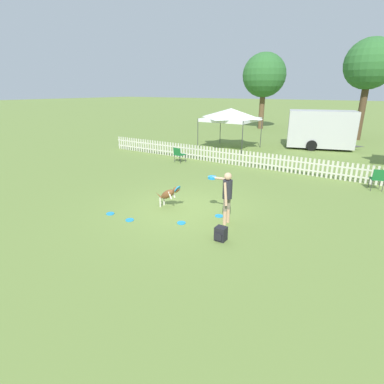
{
  "coord_description": "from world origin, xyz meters",
  "views": [
    {
      "loc": [
        5.2,
        -7.71,
        3.81
      ],
      "look_at": [
        0.36,
        -0.22,
        0.75
      ],
      "focal_mm": 28.0,
      "sensor_mm": 36.0,
      "label": 1
    }
  ],
  "objects_px": {
    "backpack_on_grass": "(221,234)",
    "equipment_trailer": "(320,129)",
    "frisbee_near_handler": "(130,220)",
    "tree_left_grove": "(264,76)",
    "folding_chair_center": "(378,178)",
    "frisbee_near_dog": "(110,214)",
    "folding_chair_blue_left": "(179,154)",
    "tree_right_grove": "(370,65)",
    "leaping_dog": "(169,194)",
    "frisbee_midfield": "(181,223)",
    "handler_person": "(226,192)",
    "canopy_tent_main": "(231,115)",
    "frisbee_far_scatter": "(219,216)"
  },
  "relations": [
    {
      "from": "handler_person",
      "to": "frisbee_far_scatter",
      "type": "distance_m",
      "value": 1.1
    },
    {
      "from": "frisbee_near_handler",
      "to": "backpack_on_grass",
      "type": "xyz_separation_m",
      "value": [
        2.95,
        0.38,
        0.18
      ]
    },
    {
      "from": "frisbee_near_handler",
      "to": "frisbee_near_dog",
      "type": "distance_m",
      "value": 0.88
    },
    {
      "from": "equipment_trailer",
      "to": "tree_left_grove",
      "type": "relative_size",
      "value": 0.7
    },
    {
      "from": "tree_left_grove",
      "to": "leaping_dog",
      "type": "bearing_deg",
      "value": -76.84
    },
    {
      "from": "folding_chair_center",
      "to": "equipment_trailer",
      "type": "xyz_separation_m",
      "value": [
        -3.8,
        8.26,
        0.79
      ]
    },
    {
      "from": "leaping_dog",
      "to": "folding_chair_blue_left",
      "type": "distance_m",
      "value": 6.71
    },
    {
      "from": "frisbee_near_handler",
      "to": "frisbee_midfield",
      "type": "relative_size",
      "value": 1.0
    },
    {
      "from": "leaping_dog",
      "to": "frisbee_far_scatter",
      "type": "relative_size",
      "value": 4.09
    },
    {
      "from": "leaping_dog",
      "to": "folding_chair_blue_left",
      "type": "relative_size",
      "value": 1.27
    },
    {
      "from": "frisbee_near_handler",
      "to": "folding_chair_center",
      "type": "xyz_separation_m",
      "value": [
        6.19,
        7.44,
        0.52
      ]
    },
    {
      "from": "leaping_dog",
      "to": "folding_chair_center",
      "type": "xyz_separation_m",
      "value": [
        5.8,
        5.96,
        0.03
      ]
    },
    {
      "from": "frisbee_near_dog",
      "to": "frisbee_midfield",
      "type": "distance_m",
      "value": 2.43
    },
    {
      "from": "leaping_dog",
      "to": "equipment_trailer",
      "type": "height_order",
      "value": "equipment_trailer"
    },
    {
      "from": "equipment_trailer",
      "to": "tree_left_grove",
      "type": "distance_m",
      "value": 11.75
    },
    {
      "from": "frisbee_near_dog",
      "to": "equipment_trailer",
      "type": "xyz_separation_m",
      "value": [
        3.27,
        15.68,
        1.31
      ]
    },
    {
      "from": "frisbee_far_scatter",
      "to": "canopy_tent_main",
      "type": "distance_m",
      "value": 11.82
    },
    {
      "from": "handler_person",
      "to": "leaping_dog",
      "type": "distance_m",
      "value": 2.21
    },
    {
      "from": "tree_right_grove",
      "to": "folding_chair_blue_left",
      "type": "bearing_deg",
      "value": -117.61
    },
    {
      "from": "tree_left_grove",
      "to": "frisbee_far_scatter",
      "type": "bearing_deg",
      "value": -72.46
    },
    {
      "from": "handler_person",
      "to": "equipment_trailer",
      "type": "distance_m",
      "value": 14.28
    },
    {
      "from": "handler_person",
      "to": "frisbee_near_handler",
      "type": "xyz_separation_m",
      "value": [
        -2.54,
        -1.43,
        -0.97
      ]
    },
    {
      "from": "frisbee_near_dog",
      "to": "folding_chair_blue_left",
      "type": "xyz_separation_m",
      "value": [
        -2.32,
        7.13,
        0.48
      ]
    },
    {
      "from": "handler_person",
      "to": "folding_chair_center",
      "type": "distance_m",
      "value": 7.05
    },
    {
      "from": "folding_chair_center",
      "to": "tree_left_grove",
      "type": "xyz_separation_m",
      "value": [
        -11.09,
        16.67,
        4.57
      ]
    },
    {
      "from": "backpack_on_grass",
      "to": "folding_chair_center",
      "type": "bearing_deg",
      "value": 65.32
    },
    {
      "from": "handler_person",
      "to": "frisbee_midfield",
      "type": "xyz_separation_m",
      "value": [
        -1.08,
        -0.74,
        -0.97
      ]
    },
    {
      "from": "backpack_on_grass",
      "to": "folding_chair_blue_left",
      "type": "height_order",
      "value": "folding_chair_blue_left"
    },
    {
      "from": "canopy_tent_main",
      "to": "leaping_dog",
      "type": "bearing_deg",
      "value": -74.39
    },
    {
      "from": "frisbee_near_handler",
      "to": "backpack_on_grass",
      "type": "bearing_deg",
      "value": 7.34
    },
    {
      "from": "frisbee_midfield",
      "to": "canopy_tent_main",
      "type": "bearing_deg",
      "value": 109.39
    },
    {
      "from": "equipment_trailer",
      "to": "frisbee_near_handler",
      "type": "bearing_deg",
      "value": -114.85
    },
    {
      "from": "backpack_on_grass",
      "to": "equipment_trailer",
      "type": "distance_m",
      "value": 15.38
    },
    {
      "from": "frisbee_far_scatter",
      "to": "backpack_on_grass",
      "type": "xyz_separation_m",
      "value": [
        0.78,
        -1.39,
        0.18
      ]
    },
    {
      "from": "frisbee_near_handler",
      "to": "frisbee_midfield",
      "type": "height_order",
      "value": "same"
    },
    {
      "from": "frisbee_near_dog",
      "to": "tree_right_grove",
      "type": "bearing_deg",
      "value": 76.55
    },
    {
      "from": "frisbee_midfield",
      "to": "folding_chair_center",
      "type": "distance_m",
      "value": 8.26
    },
    {
      "from": "folding_chair_blue_left",
      "to": "tree_left_grove",
      "type": "relative_size",
      "value": 0.11
    },
    {
      "from": "backpack_on_grass",
      "to": "tree_left_grove",
      "type": "xyz_separation_m",
      "value": [
        -7.85,
        23.74,
        4.91
      ]
    },
    {
      "from": "folding_chair_blue_left",
      "to": "equipment_trailer",
      "type": "xyz_separation_m",
      "value": [
        5.59,
        8.56,
        0.83
      ]
    },
    {
      "from": "frisbee_near_dog",
      "to": "backpack_on_grass",
      "type": "bearing_deg",
      "value": 5.33
    },
    {
      "from": "frisbee_near_dog",
      "to": "folding_chair_center",
      "type": "xyz_separation_m",
      "value": [
        7.07,
        7.42,
        0.52
      ]
    },
    {
      "from": "folding_chair_blue_left",
      "to": "tree_left_grove",
      "type": "distance_m",
      "value": 17.66
    },
    {
      "from": "backpack_on_grass",
      "to": "folding_chair_blue_left",
      "type": "xyz_separation_m",
      "value": [
        -6.15,
        6.77,
        0.3
      ]
    },
    {
      "from": "frisbee_near_dog",
      "to": "equipment_trailer",
      "type": "height_order",
      "value": "equipment_trailer"
    },
    {
      "from": "frisbee_midfield",
      "to": "tree_right_grove",
      "type": "relative_size",
      "value": 0.03
    },
    {
      "from": "leaping_dog",
      "to": "frisbee_near_handler",
      "type": "bearing_deg",
      "value": -13.06
    },
    {
      "from": "handler_person",
      "to": "canopy_tent_main",
      "type": "bearing_deg",
      "value": 27.11
    },
    {
      "from": "frisbee_near_handler",
      "to": "tree_left_grove",
      "type": "bearing_deg",
      "value": 101.48
    },
    {
      "from": "frisbee_near_handler",
      "to": "tree_right_grove",
      "type": "distance_m",
      "value": 22.45
    }
  ]
}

